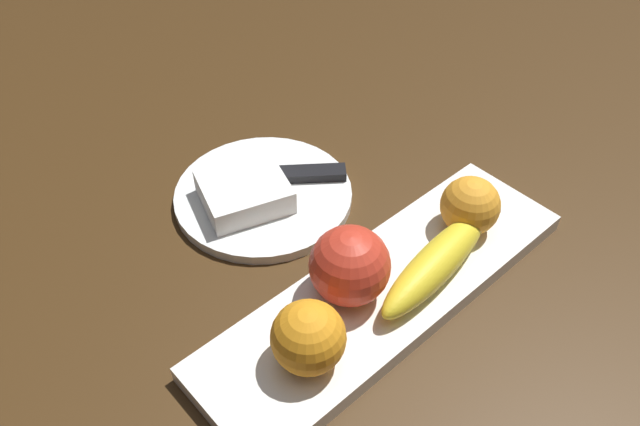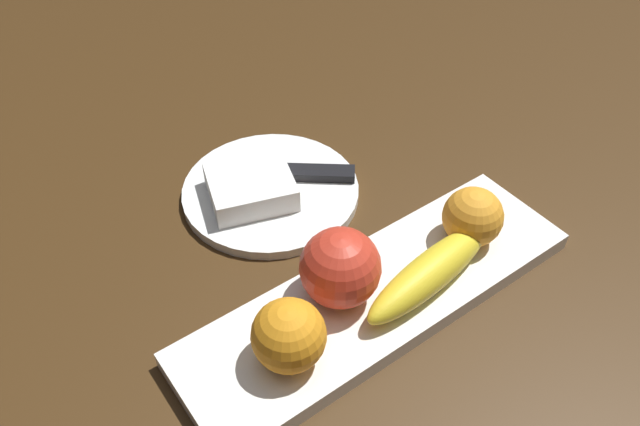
{
  "view_description": "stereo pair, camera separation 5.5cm",
  "coord_description": "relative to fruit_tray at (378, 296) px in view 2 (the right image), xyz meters",
  "views": [
    {
      "loc": [
        0.37,
        0.3,
        0.55
      ],
      "look_at": [
        0.03,
        -0.08,
        0.05
      ],
      "focal_mm": 35.97,
      "sensor_mm": 36.0,
      "label": 1
    },
    {
      "loc": [
        0.33,
        0.34,
        0.55
      ],
      "look_at": [
        0.03,
        -0.08,
        0.05
      ],
      "focal_mm": 35.97,
      "sensor_mm": 36.0,
      "label": 2
    }
  ],
  "objects": [
    {
      "name": "folded_napkin",
      "position": [
        0.03,
        -0.21,
        0.02
      ],
      "size": [
        0.12,
        0.12,
        0.03
      ],
      "primitive_type": "cube",
      "rotation": [
        0.0,
        0.0,
        -0.31
      ],
      "color": "white",
      "rests_on": "dinner_plate"
    },
    {
      "name": "dinner_plate",
      "position": [
        0.0,
        -0.21,
        -0.0
      ],
      "size": [
        0.22,
        0.22,
        0.01
      ],
      "primitive_type": "cylinder",
      "color": "white",
      "rests_on": "ground_plane"
    },
    {
      "name": "knife",
      "position": [
        -0.05,
        -0.2,
        0.01
      ],
      "size": [
        0.15,
        0.13,
        0.01
      ],
      "rotation": [
        0.0,
        0.0,
        -0.67
      ],
      "color": "silver",
      "rests_on": "dinner_plate"
    },
    {
      "name": "fruit_tray",
      "position": [
        0.0,
        0.0,
        0.0
      ],
      "size": [
        0.45,
        0.13,
        0.02
      ],
      "primitive_type": "cube",
      "color": "white",
      "rests_on": "ground_plane"
    },
    {
      "name": "orange_near_banana",
      "position": [
        0.12,
        0.01,
        0.05
      ],
      "size": [
        0.07,
        0.07,
        0.07
      ],
      "primitive_type": "sphere",
      "color": "orange",
      "rests_on": "fruit_tray"
    },
    {
      "name": "banana",
      "position": [
        -0.05,
        0.03,
        0.03
      ],
      "size": [
        0.19,
        0.07,
        0.04
      ],
      "primitive_type": "ellipsoid",
      "rotation": [
        0.0,
        0.0,
        3.27
      ],
      "color": "yellow",
      "rests_on": "fruit_tray"
    },
    {
      "name": "apple",
      "position": [
        0.04,
        -0.02,
        0.05
      ],
      "size": [
        0.08,
        0.08,
        0.08
      ],
      "primitive_type": "sphere",
      "color": "red",
      "rests_on": "fruit_tray"
    },
    {
      "name": "ground_plane",
      "position": [
        -0.03,
        -0.03,
        -0.01
      ],
      "size": [
        2.4,
        2.4,
        0.0
      ],
      "primitive_type": "plane",
      "color": "#3B2610"
    },
    {
      "name": "orange_near_apple",
      "position": [
        -0.13,
        0.0,
        0.04
      ],
      "size": [
        0.07,
        0.07,
        0.07
      ],
      "primitive_type": "sphere",
      "color": "orange",
      "rests_on": "fruit_tray"
    }
  ]
}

